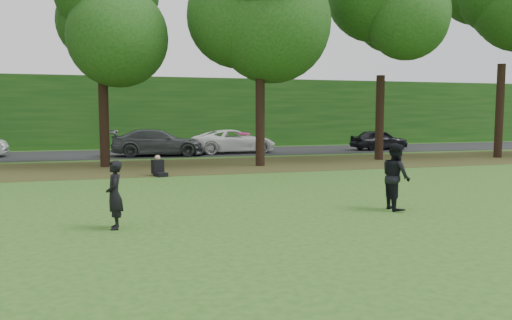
% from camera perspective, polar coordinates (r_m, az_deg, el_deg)
% --- Properties ---
extents(ground, '(120.00, 120.00, 0.00)m').
position_cam_1_polar(ground, '(10.74, -0.81, -8.03)').
color(ground, '#29561A').
rests_on(ground, ground).
extents(leaf_litter, '(60.00, 7.00, 0.01)m').
position_cam_1_polar(leaf_litter, '(23.36, -9.47, -0.77)').
color(leaf_litter, '#412D17').
rests_on(leaf_litter, ground).
extents(street, '(70.00, 7.00, 0.02)m').
position_cam_1_polar(street, '(31.28, -11.27, 0.77)').
color(street, black).
rests_on(street, ground).
extents(far_hedge, '(70.00, 3.00, 5.00)m').
position_cam_1_polar(far_hedge, '(37.16, -12.20, 5.32)').
color(far_hedge, '#164814').
rests_on(far_hedge, ground).
extents(player_left, '(0.36, 0.54, 1.48)m').
position_cam_1_polar(player_left, '(11.14, -15.86, -3.86)').
color(player_left, black).
rests_on(player_left, ground).
extents(player_right, '(0.74, 0.91, 1.73)m').
position_cam_1_polar(player_right, '(13.33, 15.70, -1.82)').
color(player_right, black).
rests_on(player_right, ground).
extents(parked_cars, '(37.50, 4.01, 1.53)m').
position_cam_1_polar(parked_cars, '(30.01, -13.24, 1.94)').
color(parked_cars, black).
rests_on(parked_cars, street).
extents(frisbee, '(0.35, 0.35, 0.10)m').
position_cam_1_polar(frisbee, '(11.06, -1.38, 2.99)').
color(frisbee, '#DB1297').
rests_on(frisbee, ground).
extents(seated_person, '(0.61, 0.82, 0.83)m').
position_cam_1_polar(seated_person, '(20.09, -11.08, -0.92)').
color(seated_person, black).
rests_on(seated_person, ground).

